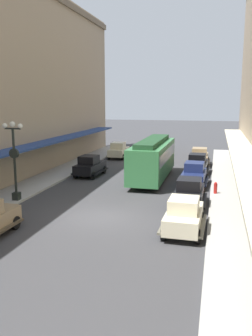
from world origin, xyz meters
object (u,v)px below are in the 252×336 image
object	(u,v)px
lamp_post_with_clock	(14,157)
fire_hydrant	(215,188)
pedestrian_0	(236,156)
parked_car_2	(199,156)
parked_car_7	(189,192)
parked_car_4	(194,174)
streetcar	(153,158)
parked_car_0	(184,214)
parked_car_3	(90,165)
parked_car_6	(197,164)
pedestrian_1	(239,161)
parked_car_5	(119,150)

from	to	relation	value
lamp_post_with_clock	fire_hydrant	xyz separation A→B (m)	(12.75, 4.89, -2.42)
lamp_post_with_clock	pedestrian_0	xyz separation A→B (m)	(14.71, 17.61, -1.97)
parked_car_2	parked_car_7	size ratio (longest dim) A/B	1.00
parked_car_7	lamp_post_with_clock	xyz separation A→B (m)	(-11.13, -1.79, 2.04)
lamp_post_with_clock	pedestrian_0	size ratio (longest dim) A/B	3.09
parked_car_4	lamp_post_with_clock	world-z (taller)	lamp_post_with_clock
parked_car_2	streetcar	xyz separation A→B (m)	(-3.50, -7.89, 0.96)
parked_car_0	parked_car_3	bearing A→B (deg)	127.86
parked_car_2	parked_car_3	distance (m)	11.91
parked_car_7	pedestrian_0	xyz separation A→B (m)	(3.58, 15.82, 0.07)
parked_car_3	parked_car_6	distance (m)	9.64
parked_car_2	pedestrian_0	bearing A→B (deg)	14.01
pedestrian_1	fire_hydrant	bearing A→B (deg)	-102.20
streetcar	parked_car_7	bearing A→B (deg)	-63.03
parked_car_3	parked_car_0	bearing A→B (deg)	-52.14
parked_car_7	fire_hydrant	world-z (taller)	parked_car_7
parked_car_4	parked_car_5	bearing A→B (deg)	128.27
parked_car_2	pedestrian_1	bearing A→B (deg)	-28.85
pedestrian_1	parked_car_5	bearing A→B (deg)	160.31
lamp_post_with_clock	pedestrian_1	bearing A→B (deg)	44.52
pedestrian_0	parked_car_0	bearing A→B (deg)	-99.64
pedestrian_0	pedestrian_1	size ratio (longest dim) A/B	1.02
lamp_post_with_clock	parked_car_5	bearing A→B (deg)	84.78
parked_car_7	parked_car_4	bearing A→B (deg)	90.57
streetcar	pedestrian_0	xyz separation A→B (m)	(7.15, 8.80, -0.89)
parked_car_7	pedestrian_0	bearing A→B (deg)	77.26
parked_car_2	pedestrian_1	size ratio (longest dim) A/B	2.61
fire_hydrant	pedestrian_0	size ratio (longest dim) A/B	0.49
parked_car_2	parked_car_6	world-z (taller)	same
parked_car_0	parked_car_7	xyz separation A→B (m)	(-0.09, 4.70, 0.00)
parked_car_2	parked_car_4	distance (m)	9.21
parked_car_0	parked_car_2	world-z (taller)	same
parked_car_0	parked_car_6	world-z (taller)	same
parked_car_7	lamp_post_with_clock	distance (m)	11.46
parked_car_4	parked_car_6	size ratio (longest dim) A/B	1.00
parked_car_7	pedestrian_1	xyz separation A→B (m)	(3.72, 12.82, 0.05)
parked_car_2	parked_car_4	world-z (taller)	same
parked_car_6	streetcar	world-z (taller)	streetcar
parked_car_0	parked_car_5	world-z (taller)	same
parked_car_6	parked_car_7	distance (m)	10.28
parked_car_7	pedestrian_1	size ratio (longest dim) A/B	2.60
parked_car_7	streetcar	size ratio (longest dim) A/B	0.44
parked_car_7	pedestrian_1	distance (m)	13.34
parked_car_2	parked_car_6	distance (m)	4.63
parked_car_6	pedestrian_0	world-z (taller)	parked_car_6
parked_car_3	parked_car_4	world-z (taller)	same
parked_car_0	parked_car_5	distance (m)	24.13
streetcar	fire_hydrant	world-z (taller)	streetcar
parked_car_4	pedestrian_1	size ratio (longest dim) A/B	2.62
parked_car_7	parked_car_5	bearing A→B (deg)	118.17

